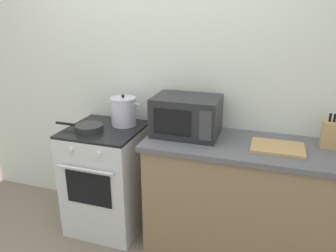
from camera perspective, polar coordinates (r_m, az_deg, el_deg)
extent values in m
cube|color=silver|center=(2.69, 4.43, 7.33)|extent=(4.40, 0.10, 2.50)
cube|color=#8C7051|center=(2.60, 15.28, -13.18)|extent=(1.64, 0.56, 0.88)
cube|color=#59595E|center=(2.39, 16.25, -3.85)|extent=(1.70, 0.60, 0.04)
cube|color=silver|center=(2.88, -10.68, -9.21)|extent=(0.60, 0.60, 0.90)
cube|color=black|center=(2.69, -11.29, -0.58)|extent=(0.60, 0.60, 0.02)
cube|color=black|center=(2.62, -13.97, -10.82)|extent=(0.39, 0.01, 0.28)
cylinder|color=silver|center=(2.51, -14.62, -7.55)|extent=(0.48, 0.02, 0.02)
cylinder|color=silver|center=(2.53, -16.98, -4.08)|extent=(0.04, 0.02, 0.04)
cylinder|color=silver|center=(2.41, -12.25, -4.88)|extent=(0.04, 0.02, 0.04)
cylinder|color=silver|center=(2.70, -7.89, 2.46)|extent=(0.21, 0.21, 0.22)
cylinder|color=silver|center=(2.67, -8.01, 4.89)|extent=(0.21, 0.21, 0.01)
sphere|color=black|center=(2.66, -8.03, 5.30)|extent=(0.03, 0.03, 0.03)
cylinder|color=silver|center=(2.73, -10.30, 4.25)|extent=(0.05, 0.01, 0.01)
cylinder|color=silver|center=(2.63, -5.54, 3.86)|extent=(0.05, 0.01, 0.01)
cylinder|color=#28282B|center=(2.65, -13.82, -0.30)|extent=(0.22, 0.22, 0.05)
cylinder|color=black|center=(2.76, -17.59, 0.37)|extent=(0.20, 0.02, 0.02)
cube|color=#232326|center=(2.46, 3.33, 1.83)|extent=(0.50, 0.36, 0.30)
cube|color=black|center=(2.31, 0.71, 0.65)|extent=(0.28, 0.01, 0.19)
cube|color=#38383D|center=(2.25, 6.67, 0.01)|extent=(0.09, 0.01, 0.22)
cube|color=tan|center=(2.36, 18.90, -3.63)|extent=(0.36, 0.26, 0.02)
cube|color=tan|center=(2.50, 27.08, -1.41)|extent=(0.13, 0.10, 0.19)
cylinder|color=black|center=(2.46, 26.89, 1.36)|extent=(0.02, 0.02, 0.06)
cylinder|color=black|center=(2.47, 27.52, 1.27)|extent=(0.02, 0.02, 0.06)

